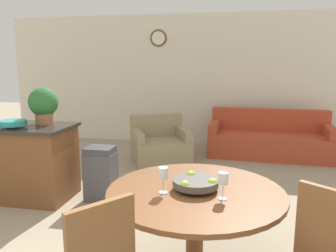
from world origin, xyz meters
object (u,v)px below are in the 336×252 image
object	(u,v)px
dining_table	(195,212)
wine_glass_left	(163,174)
wine_glass_right	(223,180)
couch	(269,140)
kitchen_island	(29,162)
armchair	(160,146)
teal_bowl	(13,123)
fruit_bowl	(196,183)
potted_plant	(44,104)
trash_bin	(101,174)

from	to	relation	value
dining_table	wine_glass_left	size ratio (longest dim) A/B	6.88
wine_glass_right	couch	distance (m)	4.15
kitchen_island	armchair	bearing A→B (deg)	56.08
teal_bowl	dining_table	bearing A→B (deg)	-26.65
armchair	wine_glass_right	bearing A→B (deg)	-96.00
fruit_bowl	couch	world-z (taller)	fruit_bowl
wine_glass_left	teal_bowl	bearing A→B (deg)	148.81
wine_glass_left	kitchen_island	xyz separation A→B (m)	(-1.99, 1.39, -0.43)
armchair	dining_table	bearing A→B (deg)	-98.47
teal_bowl	couch	world-z (taller)	teal_bowl
fruit_bowl	armchair	size ratio (longest dim) A/B	0.28
wine_glass_left	potted_plant	distance (m)	2.41
fruit_bowl	armchair	distance (m)	3.34
dining_table	kitchen_island	world-z (taller)	kitchen_island
potted_plant	teal_bowl	bearing A→B (deg)	-128.65
fruit_bowl	teal_bowl	world-z (taller)	teal_bowl
kitchen_island	fruit_bowl	bearing A→B (deg)	-30.25
wine_glass_right	kitchen_island	world-z (taller)	wine_glass_right
wine_glass_left	armchair	bearing A→B (deg)	102.51
dining_table	potted_plant	xyz separation A→B (m)	(-2.05, 1.44, 0.59)
teal_bowl	couch	size ratio (longest dim) A/B	0.14
wine_glass_left	kitchen_island	distance (m)	2.46
wine_glass_right	trash_bin	bearing A→B (deg)	134.61
kitchen_island	trash_bin	size ratio (longest dim) A/B	1.62
kitchen_island	trash_bin	distance (m)	0.91
fruit_bowl	teal_bowl	xyz separation A→B (m)	(-2.28, 1.15, 0.17)
wine_glass_right	potted_plant	xyz separation A→B (m)	(-2.25, 1.57, 0.28)
fruit_bowl	trash_bin	xyz separation A→B (m)	(-1.31, 1.39, -0.48)
teal_bowl	trash_bin	distance (m)	1.19
wine_glass_right	teal_bowl	xyz separation A→B (m)	(-2.48, 1.28, 0.08)
dining_table	couch	world-z (taller)	couch
potted_plant	trash_bin	distance (m)	1.12
trash_bin	wine_glass_left	bearing A→B (deg)	-53.86
fruit_bowl	wine_glass_right	size ratio (longest dim) A/B	1.77
dining_table	couch	xyz separation A→B (m)	(0.97, 3.90, -0.30)
dining_table	kitchen_island	size ratio (longest dim) A/B	1.19
fruit_bowl	kitchen_island	bearing A→B (deg)	149.75
couch	trash_bin	bearing A→B (deg)	-128.70
wine_glass_right	armchair	xyz separation A→B (m)	(-1.14, 3.30, -0.62)
fruit_bowl	armchair	bearing A→B (deg)	106.60
dining_table	fruit_bowl	xyz separation A→B (m)	(0.00, -0.00, 0.23)
dining_table	armchair	distance (m)	3.31
couch	potted_plant	bearing A→B (deg)	-137.23
dining_table	trash_bin	world-z (taller)	dining_table
teal_bowl	wine_glass_right	bearing A→B (deg)	-27.35
teal_bowl	trash_bin	xyz separation A→B (m)	(0.97, 0.25, -0.65)
couch	armchair	distance (m)	2.05
wine_glass_left	teal_bowl	size ratio (longest dim) A/B	0.61
trash_bin	kitchen_island	bearing A→B (deg)	-173.23
fruit_bowl	potted_plant	world-z (taller)	potted_plant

